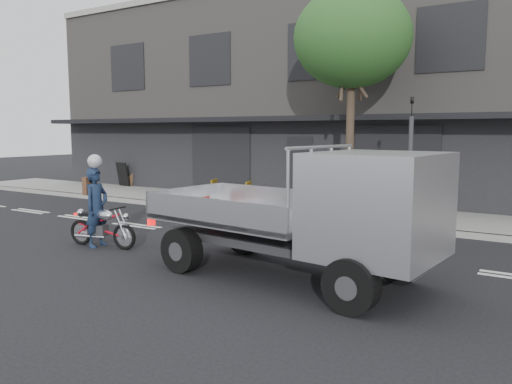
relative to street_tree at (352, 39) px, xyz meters
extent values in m
plane|color=black|center=(-2.20, -4.20, -5.28)|extent=(80.00, 80.00, 0.00)
cube|color=gray|center=(-2.20, 0.50, -5.20)|extent=(32.00, 3.20, 0.15)
cube|color=gray|center=(-2.20, -1.10, -5.20)|extent=(32.00, 0.20, 0.15)
cube|color=slate|center=(-2.20, 7.10, -1.28)|extent=(26.00, 10.00, 8.00)
cylinder|color=#382B21|center=(0.00, 0.00, -3.28)|extent=(0.24, 0.24, 4.00)
ellipsoid|color=#224E1D|center=(0.00, 0.00, 0.02)|extent=(3.40, 3.40, 2.89)
cylinder|color=#2D2D30|center=(2.00, -0.85, -3.78)|extent=(0.12, 0.12, 3.00)
imported|color=black|center=(2.00, -0.85, -2.03)|extent=(0.08, 0.10, 0.50)
torus|color=black|center=(-4.01, -6.55, -4.99)|extent=(0.61, 0.17, 0.60)
torus|color=black|center=(-2.79, -6.39, -4.99)|extent=(0.61, 0.17, 0.60)
cube|color=#2D2D30|center=(-3.45, -6.48, -4.90)|extent=(0.33, 0.25, 0.25)
ellipsoid|color=silver|center=(-3.31, -6.46, -4.53)|extent=(0.52, 0.34, 0.24)
cube|color=black|center=(-3.73, -6.51, -4.55)|extent=(0.50, 0.27, 0.08)
cylinder|color=black|center=(-2.95, -6.41, -4.36)|extent=(0.11, 0.53, 0.03)
imported|color=#16243D|center=(-3.55, -6.47, -4.38)|extent=(0.51, 0.71, 1.80)
cylinder|color=black|center=(-0.54, -7.10, -4.86)|extent=(0.86, 0.40, 0.83)
cylinder|color=black|center=(-0.33, -5.25, -4.86)|extent=(0.86, 0.40, 0.83)
cylinder|color=black|center=(2.93, -7.50, -4.86)|extent=(0.86, 0.40, 0.83)
cylinder|color=black|center=(3.14, -5.65, -4.86)|extent=(0.86, 0.40, 0.83)
cube|color=#2D2D30|center=(1.30, -6.38, -4.68)|extent=(5.11, 1.66, 0.15)
cube|color=#B6B5BA|center=(2.98, -6.57, -3.80)|extent=(2.07, 2.16, 1.64)
cube|color=black|center=(2.98, -6.57, -3.34)|extent=(1.84, 2.03, 0.60)
cube|color=#A4A5A9|center=(0.38, -6.27, -4.27)|extent=(3.49, 2.49, 0.11)
camera|label=1|loc=(5.39, -14.11, -2.65)|focal=35.00mm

